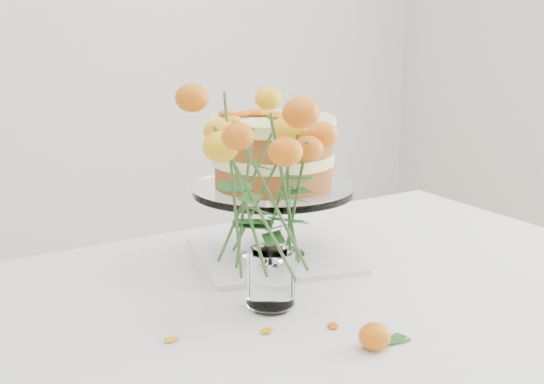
% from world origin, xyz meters
% --- Properties ---
extents(table, '(1.43, 0.93, 0.76)m').
position_xyz_m(table, '(0.00, 0.00, 0.67)').
color(table, tan).
rests_on(table, ground).
extents(napkin, '(0.36, 0.36, 0.01)m').
position_xyz_m(napkin, '(0.08, 0.19, 0.76)').
color(napkin, silver).
rests_on(napkin, table).
extents(cake_stand, '(0.32, 0.32, 0.29)m').
position_xyz_m(cake_stand, '(0.08, 0.19, 0.96)').
color(cake_stand, white).
rests_on(cake_stand, napkin).
extents(rose_vase, '(0.30, 0.30, 0.41)m').
position_xyz_m(rose_vase, '(-0.07, -0.02, 1.00)').
color(rose_vase, white).
rests_on(rose_vase, table).
extents(loose_rose_far, '(0.09, 0.05, 0.04)m').
position_xyz_m(loose_rose_far, '(-0.01, -0.23, 0.78)').
color(loose_rose_far, '#E05A0A').
rests_on(loose_rose_far, table).
extents(stray_petal_a, '(0.03, 0.02, 0.00)m').
position_xyz_m(stray_petal_a, '(-0.12, -0.10, 0.76)').
color(stray_petal_a, orange).
rests_on(stray_petal_a, table).
extents(stray_petal_b, '(0.03, 0.02, 0.00)m').
position_xyz_m(stray_petal_b, '(-0.02, -0.14, 0.76)').
color(stray_petal_b, orange).
rests_on(stray_petal_b, table).
extents(stray_petal_c, '(0.03, 0.02, 0.00)m').
position_xyz_m(stray_petal_c, '(0.02, -0.18, 0.76)').
color(stray_petal_c, orange).
rests_on(stray_petal_c, table).
extents(stray_petal_d, '(0.03, 0.02, 0.00)m').
position_xyz_m(stray_petal_d, '(-0.26, -0.05, 0.76)').
color(stray_petal_d, orange).
rests_on(stray_petal_d, table).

